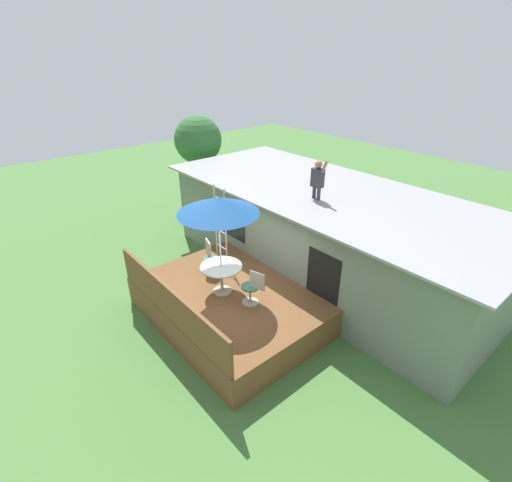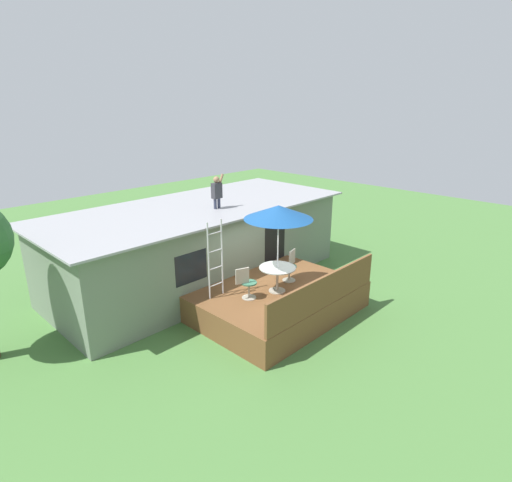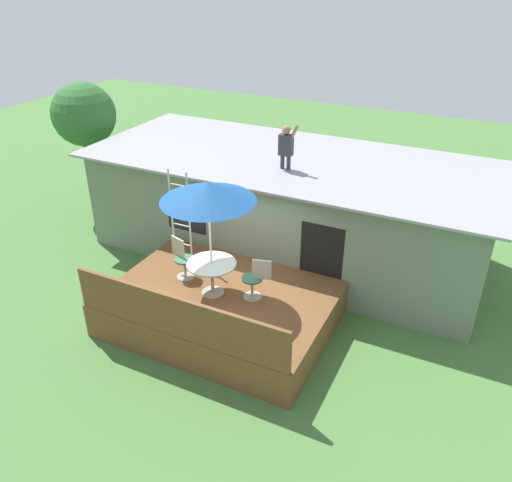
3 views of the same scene
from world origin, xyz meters
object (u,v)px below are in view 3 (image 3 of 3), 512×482
patio_chair_left (182,258)px  patio_chair_right (256,279)px  backyard_tree (84,117)px  patio_umbrella (208,192)px  person_figure (286,144)px  patio_table (212,270)px  step_ladder (180,215)px

patio_chair_left → patio_chair_right: 1.83m
backyard_tree → patio_chair_right: bearing=-24.4°
patio_umbrella → patio_chair_left: (-0.94, 0.30, -1.89)m
person_figure → patio_table: bearing=-97.0°
step_ladder → backyard_tree: (-5.05, 2.58, 1.06)m
patio_chair_right → backyard_tree: 8.26m
person_figure → backyard_tree: (-6.83, 0.64, -0.32)m
patio_table → patio_chair_right: bearing=16.5°
patio_umbrella → patio_chair_right: patio_umbrella is taller
patio_umbrella → patio_table: bearing=-63.4°
patio_table → patio_umbrella: size_ratio=0.41×
patio_table → patio_chair_left: 0.99m
patio_umbrella → patio_chair_right: size_ratio=2.76×
patio_table → patio_chair_right: (0.89, 0.26, -0.13)m
patio_table → patio_chair_right: patio_chair_right is taller
step_ladder → patio_chair_right: step_ladder is taller
person_figure → step_ladder: bearing=-132.5°
patio_chair_left → backyard_tree: bearing=166.7°
patio_table → person_figure: 3.54m
patio_chair_left → backyard_tree: 6.67m
patio_umbrella → step_ladder: 2.14m
patio_table → backyard_tree: bearing=150.9°
person_figure → patio_chair_left: bearing=-116.0°
patio_table → backyard_tree: backyard_tree is taller
step_ladder → backyard_tree: bearing=152.9°
step_ladder → patio_chair_right: (2.31, -0.76, -0.64)m
patio_umbrella → backyard_tree: size_ratio=0.64×
step_ladder → patio_chair_right: 2.51m
patio_chair_left → backyard_tree: backyard_tree is taller
backyard_tree → patio_umbrella: bearing=-29.1°
person_figure → patio_chair_left: person_figure is taller
person_figure → patio_chair_right: (0.53, -2.70, -2.03)m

